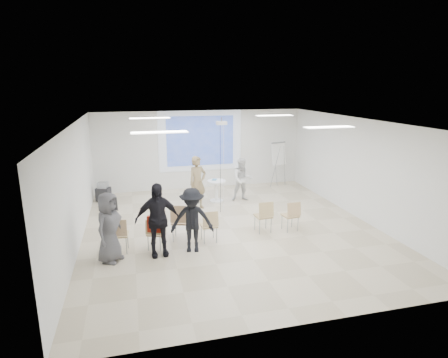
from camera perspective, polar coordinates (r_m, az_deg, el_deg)
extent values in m
cube|color=beige|center=(10.68, 1.06, -7.81)|extent=(8.00, 9.00, 0.10)
cube|color=white|center=(9.94, 1.14, 8.99)|extent=(8.00, 9.00, 0.10)
cube|color=silver|center=(14.55, -3.63, 4.49)|extent=(8.00, 0.10, 3.00)
cube|color=silver|center=(9.96, -21.99, -1.11)|extent=(0.10, 9.00, 3.00)
cube|color=silver|center=(11.90, 20.27, 1.42)|extent=(0.10, 9.00, 3.00)
cube|color=silver|center=(14.43, -3.61, 5.82)|extent=(3.20, 0.01, 2.30)
cube|color=#3552B5|center=(14.42, -3.60, 5.81)|extent=(2.60, 0.01, 1.90)
cylinder|color=white|center=(13.01, -1.14, -3.35)|extent=(0.61, 0.61, 0.05)
cylinder|color=white|center=(12.91, -1.15, -1.91)|extent=(0.17, 0.17, 0.68)
cylinder|color=white|center=(12.81, -1.16, -0.33)|extent=(0.83, 0.83, 0.04)
cube|color=white|center=(12.77, -0.95, -0.26)|extent=(0.24, 0.19, 0.01)
cube|color=teal|center=(12.88, -1.47, -0.09)|extent=(0.22, 0.25, 0.02)
imported|color=#907B58|center=(12.06, -4.06, -0.05)|extent=(0.86, 0.74, 1.98)
imported|color=silver|center=(12.96, 2.82, 0.28)|extent=(0.88, 0.74, 1.67)
cube|color=white|center=(12.25, -3.46, 1.71)|extent=(0.08, 0.12, 0.04)
cube|color=white|center=(13.08, 1.77, 1.73)|extent=(0.06, 0.13, 0.04)
cube|color=tan|center=(9.46, -15.63, -8.17)|extent=(0.45, 0.45, 0.04)
cube|color=tan|center=(9.19, -15.87, -7.22)|extent=(0.42, 0.12, 0.39)
cylinder|color=gray|center=(9.42, -16.67, -9.83)|extent=(0.02, 0.02, 0.43)
cylinder|color=gray|center=(9.38, -14.64, -9.80)|extent=(0.02, 0.02, 0.43)
cylinder|color=#94979C|center=(9.72, -16.41, -9.04)|extent=(0.02, 0.02, 0.43)
cylinder|color=gray|center=(9.68, -14.44, -9.01)|extent=(0.02, 0.02, 0.43)
cube|color=tan|center=(9.44, -10.34, -8.14)|extent=(0.49, 0.49, 0.04)
cube|color=tan|center=(9.20, -10.76, -7.26)|extent=(0.38, 0.21, 0.36)
cylinder|color=gray|center=(9.44, -11.47, -9.56)|extent=(0.03, 0.03, 0.39)
cylinder|color=gray|center=(9.35, -9.69, -9.72)|extent=(0.03, 0.03, 0.39)
cylinder|color=gray|center=(9.70, -10.86, -8.85)|extent=(0.03, 0.03, 0.39)
cylinder|color=gray|center=(9.61, -9.13, -9.00)|extent=(0.03, 0.03, 0.39)
cube|color=tan|center=(9.85, -6.55, -6.45)|extent=(0.58, 0.58, 0.04)
cube|color=tan|center=(9.55, -6.81, -5.36)|extent=(0.47, 0.23, 0.44)
cylinder|color=#919499|center=(9.80, -7.78, -8.19)|extent=(0.03, 0.03, 0.49)
cylinder|color=gray|center=(9.74, -5.59, -8.27)|extent=(0.03, 0.03, 0.49)
cylinder|color=gray|center=(10.14, -7.39, -7.38)|extent=(0.03, 0.03, 0.49)
cylinder|color=gray|center=(10.08, -5.27, -7.45)|extent=(0.03, 0.03, 0.49)
cube|color=tan|center=(9.71, -2.32, -7.09)|extent=(0.42, 0.42, 0.04)
cube|color=tan|center=(9.45, -2.05, -6.15)|extent=(0.40, 0.10, 0.38)
cylinder|color=gray|center=(9.61, -3.01, -8.75)|extent=(0.02, 0.02, 0.42)
cylinder|color=gray|center=(9.69, -1.13, -8.54)|extent=(0.02, 0.02, 0.42)
cylinder|color=gray|center=(9.90, -3.46, -8.04)|extent=(0.02, 0.02, 0.42)
cylinder|color=#94969C|center=(9.97, -1.63, -7.85)|extent=(0.02, 0.02, 0.42)
cube|color=tan|center=(10.37, 5.97, -5.63)|extent=(0.45, 0.45, 0.04)
cube|color=tan|center=(10.11, 6.47, -4.66)|extent=(0.42, 0.11, 0.40)
cylinder|color=gray|center=(10.24, 5.45, -7.25)|extent=(0.02, 0.02, 0.44)
cylinder|color=gray|center=(10.37, 7.19, -7.01)|extent=(0.02, 0.02, 0.44)
cylinder|color=gray|center=(10.53, 4.71, -6.62)|extent=(0.02, 0.02, 0.44)
cylinder|color=gray|center=(10.66, 6.41, -6.39)|extent=(0.02, 0.02, 0.44)
cube|color=tan|center=(10.57, 10.05, -5.49)|extent=(0.44, 0.44, 0.04)
cube|color=tan|center=(10.34, 10.64, -4.58)|extent=(0.41, 0.12, 0.38)
cylinder|color=#92959A|center=(10.44, 9.67, -7.02)|extent=(0.02, 0.02, 0.42)
cylinder|color=#94959C|center=(10.60, 11.20, -6.76)|extent=(0.02, 0.02, 0.42)
cylinder|color=#94979C|center=(10.70, 8.81, -6.45)|extent=(0.02, 0.02, 0.42)
cylinder|color=gray|center=(10.86, 10.31, -6.21)|extent=(0.02, 0.02, 0.42)
cube|color=#B22815|center=(9.12, -10.33, -6.81)|extent=(0.42, 0.25, 0.40)
imported|color=black|center=(9.85, -6.57, -6.21)|extent=(0.43, 0.36, 0.03)
imported|color=black|center=(8.88, -10.17, -5.35)|extent=(1.24, 0.80, 2.04)
imported|color=black|center=(9.02, -4.89, -5.64)|extent=(1.26, 0.84, 1.80)
imported|color=#525156|center=(8.88, -17.13, -6.46)|extent=(0.98, 1.07, 1.84)
cylinder|color=gray|center=(14.70, 7.82, 1.82)|extent=(0.35, 0.11, 1.63)
cylinder|color=gray|center=(14.99, 9.20, 2.01)|extent=(0.25, 0.27, 1.63)
cylinder|color=gray|center=(15.07, 7.81, 2.12)|extent=(0.12, 0.36, 1.62)
cube|color=white|center=(14.83, 8.32, 3.90)|extent=(0.67, 0.36, 0.91)
cube|color=gray|center=(14.79, 8.29, 5.50)|extent=(0.65, 0.24, 0.06)
cube|color=black|center=(13.67, -17.89, -2.19)|extent=(0.54, 0.49, 0.45)
cube|color=#94989C|center=(13.59, -17.99, -0.88)|extent=(0.39, 0.36, 0.20)
cylinder|color=black|center=(13.69, -18.73, -3.22)|extent=(0.07, 0.07, 0.05)
cylinder|color=black|center=(13.55, -17.33, -3.29)|extent=(0.07, 0.07, 0.05)
cylinder|color=black|center=(13.93, -18.28, -2.90)|extent=(0.07, 0.07, 0.05)
cylinder|color=black|center=(13.79, -16.91, -2.96)|extent=(0.07, 0.07, 0.05)
cube|color=white|center=(11.43, -0.38, 8.53)|extent=(0.30, 0.25, 0.10)
cylinder|color=gray|center=(11.42, -0.38, 9.07)|extent=(0.04, 0.04, 0.14)
cylinder|color=black|center=(11.58, -0.56, 1.39)|extent=(0.01, 0.01, 2.77)
cylinder|color=white|center=(11.58, -0.06, 1.40)|extent=(0.01, 0.01, 2.77)
cube|color=white|center=(11.61, -11.24, 9.09)|extent=(1.20, 0.30, 0.02)
cube|color=white|center=(12.48, 7.68, 9.57)|extent=(1.20, 0.30, 0.02)
cube|color=white|center=(8.13, -9.81, 7.04)|extent=(1.20, 0.30, 0.02)
cube|color=white|center=(9.33, 15.70, 7.62)|extent=(1.20, 0.30, 0.02)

